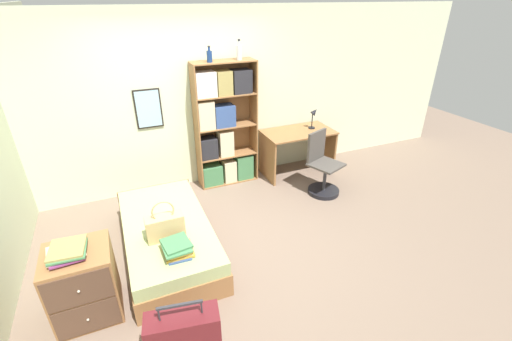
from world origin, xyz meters
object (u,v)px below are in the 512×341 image
object	(u,v)px
handbag	(165,226)
bottle_green	(209,56)
desk	(298,144)
desk_chair	(322,174)
suitcase	(185,341)
bookcase	(223,128)
desk_lamp	(314,115)
bottle_brown	(239,52)
book_stack_on_bed	(178,248)
dresser	(84,284)
magazine_pile_on_dresser	(68,251)
bed	(168,237)

from	to	relation	value
handbag	bottle_green	world-z (taller)	bottle_green
desk	desk_chair	world-z (taller)	desk_chair
suitcase	bookcase	size ratio (longest dim) A/B	0.37
desk_lamp	bottle_brown	bearing A→B (deg)	175.37
handbag	book_stack_on_bed	world-z (taller)	handbag
bookcase	bottle_green	world-z (taller)	bottle_green
handbag	bottle_green	size ratio (longest dim) A/B	2.09
dresser	bottle_green	distance (m)	3.11
dresser	bottle_brown	distance (m)	3.41
suitcase	dresser	distance (m)	1.14
bottle_brown	desk_chair	bearing A→B (deg)	-42.20
book_stack_on_bed	desk_lamp	bearing A→B (deg)	34.26
handbag	bookcase	bearing A→B (deg)	53.98
desk_chair	suitcase	bearing A→B (deg)	-142.60
suitcase	desk	xyz separation A→B (m)	(2.51, 2.67, 0.23)
magazine_pile_on_dresser	desk	size ratio (longest dim) A/B	0.30
magazine_pile_on_dresser	bottle_brown	size ratio (longest dim) A/B	1.24
desk_lamp	suitcase	bearing A→B (deg)	-136.02
bottle_green	desk_lamp	world-z (taller)	bottle_green
bottle_green	desk	distance (m)	2.01
book_stack_on_bed	bottle_brown	bearing A→B (deg)	53.46
bookcase	desk	bearing A→B (deg)	-7.57
bookcase	desk_lamp	xyz separation A→B (m)	(1.53, -0.12, 0.05)
handbag	desk	distance (m)	2.83
book_stack_on_bed	dresser	size ratio (longest dim) A/B	0.46
handbag	suitcase	xyz separation A→B (m)	(-0.09, -1.20, -0.27)
book_stack_on_bed	magazine_pile_on_dresser	distance (m)	0.96
bottle_green	desk_lamp	distance (m)	1.96
dresser	bottle_green	size ratio (longest dim) A/B	3.39
bed	dresser	distance (m)	1.05
dresser	bottle_green	world-z (taller)	bottle_green
bed	desk_chair	size ratio (longest dim) A/B	1.94
desk_chair	dresser	bearing A→B (deg)	-162.06
suitcase	magazine_pile_on_dresser	world-z (taller)	magazine_pile_on_dresser
bed	handbag	xyz separation A→B (m)	(-0.04, -0.28, 0.35)
handbag	bottle_brown	bearing A→B (deg)	47.51
desk	magazine_pile_on_dresser	bearing A→B (deg)	-151.27
bottle_brown	bed	bearing A→B (deg)	-137.21
desk_chair	bottle_green	bearing A→B (deg)	148.54
dresser	magazine_pile_on_dresser	world-z (taller)	magazine_pile_on_dresser
book_stack_on_bed	dresser	xyz separation A→B (m)	(-0.87, -0.02, -0.12)
dresser	bottle_brown	xyz separation A→B (m)	(2.29, 1.93, 1.64)
bookcase	bottle_green	size ratio (longest dim) A/B	8.90
bottle_green	desk_chair	xyz separation A→B (m)	(1.40, -0.86, -1.66)
desk	desk_lamp	bearing A→B (deg)	7.32
dresser	desk	bearing A→B (deg)	28.96
desk	desk_lamp	size ratio (longest dim) A/B	3.28
bottle_brown	desk_lamp	distance (m)	1.62
book_stack_on_bed	desk	xyz separation A→B (m)	(2.35, 1.77, 0.03)
suitcase	bookcase	xyz separation A→B (m)	(1.28, 2.83, 0.62)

